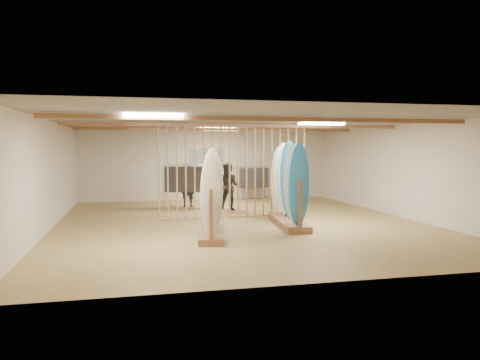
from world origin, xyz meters
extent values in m
plane|color=tan|center=(0.00, 0.00, 0.00)|extent=(12.00, 12.00, 0.00)
plane|color=gray|center=(0.00, 0.00, 2.80)|extent=(12.00, 12.00, 0.00)
plane|color=silver|center=(0.00, 6.00, 1.40)|extent=(12.00, 0.00, 12.00)
plane|color=silver|center=(0.00, -6.00, 1.40)|extent=(12.00, 0.00, 12.00)
plane|color=silver|center=(-5.00, 0.00, 1.40)|extent=(0.00, 12.00, 12.00)
plane|color=silver|center=(5.00, 0.00, 1.40)|extent=(0.00, 12.00, 12.00)
cube|color=#916342|center=(0.00, 0.00, 2.72)|extent=(9.50, 6.12, 0.10)
cube|color=white|center=(0.00, 0.00, 2.74)|extent=(1.20, 0.35, 0.06)
cylinder|color=tan|center=(-2.20, 0.80, 1.40)|extent=(0.05, 0.05, 2.78)
cylinder|color=tan|center=(-1.94, 0.80, 1.40)|extent=(0.05, 0.05, 2.78)
cylinder|color=tan|center=(-1.68, 0.80, 1.40)|extent=(0.05, 0.05, 2.78)
cylinder|color=tan|center=(-1.42, 0.80, 1.40)|extent=(0.05, 0.05, 2.78)
cylinder|color=tan|center=(-1.16, 0.80, 1.40)|extent=(0.05, 0.05, 2.78)
cylinder|color=tan|center=(-0.91, 0.80, 1.40)|extent=(0.05, 0.05, 2.78)
cylinder|color=tan|center=(-0.65, 0.80, 1.40)|extent=(0.05, 0.05, 2.78)
cylinder|color=tan|center=(-0.39, 0.80, 1.40)|extent=(0.05, 0.05, 2.78)
cylinder|color=tan|center=(-0.13, 0.80, 1.40)|extent=(0.05, 0.05, 2.78)
cylinder|color=tan|center=(0.13, 0.80, 1.40)|extent=(0.05, 0.05, 2.78)
cylinder|color=tan|center=(0.39, 0.80, 1.40)|extent=(0.05, 0.05, 2.78)
cylinder|color=tan|center=(0.65, 0.80, 1.40)|extent=(0.05, 0.05, 2.78)
cylinder|color=tan|center=(0.91, 0.80, 1.40)|extent=(0.05, 0.05, 2.78)
cylinder|color=tan|center=(1.16, 0.80, 1.40)|extent=(0.05, 0.05, 2.78)
cylinder|color=tan|center=(1.42, 0.80, 1.40)|extent=(0.05, 0.05, 2.78)
cylinder|color=tan|center=(1.68, 0.80, 1.40)|extent=(0.05, 0.05, 2.78)
cylinder|color=tan|center=(1.94, 0.80, 1.40)|extent=(0.05, 0.05, 2.78)
cylinder|color=tan|center=(2.20, 0.80, 1.40)|extent=(0.05, 0.05, 2.78)
cube|color=teal|center=(0.00, 5.98, 1.60)|extent=(1.40, 0.03, 0.90)
cube|color=#916342|center=(-1.13, -1.98, 0.08)|extent=(0.94, 2.21, 0.15)
cylinder|color=black|center=(-1.13, -1.98, 1.02)|extent=(0.40, 2.06, 0.01)
ellipsoid|color=silver|center=(-1.29, -2.84, 1.10)|extent=(0.49, 0.15, 1.88)
ellipsoid|color=silver|center=(-1.21, -2.41, 1.10)|extent=(0.49, 0.15, 1.88)
ellipsoid|color=silver|center=(-1.13, -1.98, 1.10)|extent=(0.49, 0.15, 1.88)
ellipsoid|color=white|center=(-1.05, -1.55, 1.10)|extent=(0.49, 0.15, 1.88)
ellipsoid|color=white|center=(-0.97, -1.13, 1.10)|extent=(0.49, 0.15, 1.88)
cube|color=#916342|center=(1.17, -0.72, 0.08)|extent=(0.91, 2.81, 0.17)
cylinder|color=black|center=(1.17, -0.72, 1.11)|extent=(0.31, 2.70, 0.01)
ellipsoid|color=#2D8CD1|center=(1.04, -1.90, 1.20)|extent=(0.54, 0.12, 2.06)
ellipsoid|color=silver|center=(1.10, -1.43, 1.20)|extent=(0.54, 0.12, 2.06)
ellipsoid|color=#2D8CD1|center=(1.15, -0.96, 1.20)|extent=(0.54, 0.12, 2.06)
ellipsoid|color=white|center=(1.20, -0.49, 1.20)|extent=(0.54, 0.12, 2.06)
ellipsoid|color=silver|center=(1.25, -0.02, 1.20)|extent=(0.54, 0.12, 2.06)
ellipsoid|color=white|center=(1.30, 0.45, 1.20)|extent=(0.54, 0.12, 2.06)
cylinder|color=silver|center=(-1.17, 3.46, 1.51)|extent=(1.43, 0.33, 0.03)
cube|color=black|center=(-1.17, 3.46, 1.01)|extent=(1.40, 0.64, 0.88)
cylinder|color=silver|center=(-1.17, 3.46, 0.78)|extent=(0.03, 0.03, 1.56)
cylinder|color=silver|center=(1.80, 5.40, 1.32)|extent=(1.27, 0.17, 0.03)
cube|color=black|center=(1.80, 5.40, 0.89)|extent=(1.21, 0.45, 0.78)
cylinder|color=silver|center=(1.80, 5.40, 0.68)|extent=(0.03, 0.03, 1.37)
imported|color=#25262D|center=(-1.01, 3.86, 0.89)|extent=(0.78, 0.75, 1.77)
imported|color=#322D26|center=(0.22, 2.67, 0.90)|extent=(1.09, 1.01, 1.81)
camera|label=1|loc=(-2.93, -12.68, 2.11)|focal=35.00mm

